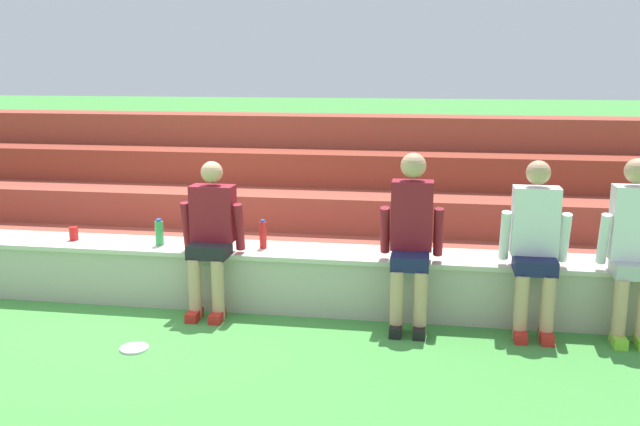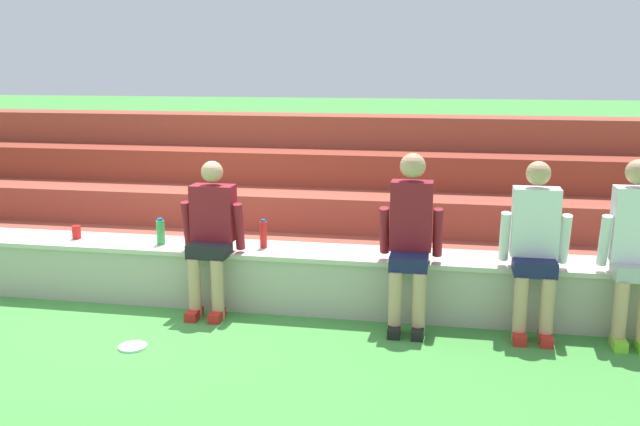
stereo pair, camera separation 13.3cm
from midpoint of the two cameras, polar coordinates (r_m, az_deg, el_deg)
The scene contains 11 objects.
ground_plane at distance 6.55m, azimuth -13.60°, elevation -7.60°, with size 80.00×80.00×0.00m, color #428E3D.
stone_seating_wall at distance 6.69m, azimuth -12.85°, elevation -4.58°, with size 9.11×0.57×0.54m.
brick_bleachers at distance 8.63m, azimuth -7.50°, elevation 1.35°, with size 11.48×2.62×1.54m.
person_left_of_center at distance 6.16m, azimuth -9.52°, elevation -1.62°, with size 0.56×0.50×1.35m.
person_center at distance 5.81m, azimuth 6.82°, elevation -1.82°, with size 0.52×0.56×1.45m.
person_right_of_center at distance 5.87m, azimuth 16.57°, elevation -2.30°, with size 0.55×0.51×1.41m.
person_far_right at distance 5.99m, azimuth 23.62°, elevation -2.41°, with size 0.50×0.46×1.45m.
water_bottle_center_gap at distance 6.31m, azimuth -5.29°, elevation -1.78°, with size 0.06×0.06×0.26m.
water_bottle_near_left at distance 6.57m, azimuth -13.58°, elevation -1.59°, with size 0.08×0.08×0.25m.
plastic_cup_right_end at distance 7.01m, azimuth -20.02°, elevation -1.59°, with size 0.08×0.08×0.13m, color red.
frisbee at distance 5.70m, azimuth -15.61°, elevation -10.62°, with size 0.22×0.22×0.02m, color white.
Camera 1 is at (2.42, -5.67, 2.17)m, focal length 39.12 mm.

